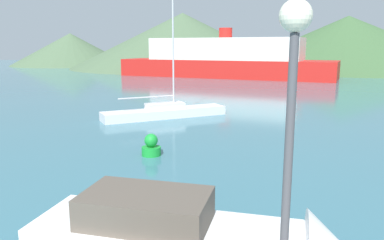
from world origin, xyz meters
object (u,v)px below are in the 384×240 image
at_px(motorboat_near, 198,238).
at_px(sailboat_inner, 165,111).
at_px(streetlamp, 291,100).
at_px(ferry_distant, 225,60).
at_px(buoy_marker, 151,146).

relative_size(motorboat_near, sailboat_inner, 0.71).
xyz_separation_m(streetlamp, sailboat_inner, (-7.44, 20.01, -3.78)).
bearing_deg(ferry_distant, buoy_marker, -75.33).
bearing_deg(ferry_distant, streetlamp, -70.32).
height_order(motorboat_near, buoy_marker, motorboat_near).
relative_size(streetlamp, sailboat_inner, 0.43).
bearing_deg(sailboat_inner, buoy_marker, -115.68).
bearing_deg(sailboat_inner, streetlamp, -107.24).
height_order(motorboat_near, ferry_distant, ferry_distant).
relative_size(motorboat_near, buoy_marker, 7.67).
xyz_separation_m(motorboat_near, ferry_distant, (-5.83, 53.61, 2.30)).
bearing_deg(motorboat_near, sailboat_inner, 110.75).
height_order(streetlamp, ferry_distant, ferry_distant).
distance_m(motorboat_near, ferry_distant, 53.98).
relative_size(motorboat_near, ferry_distant, 0.22).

